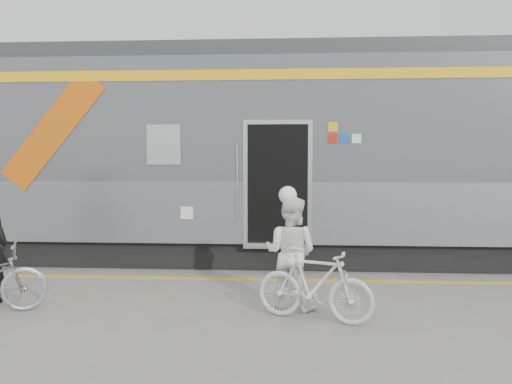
{
  "coord_description": "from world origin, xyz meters",
  "views": [
    {
      "loc": [
        0.92,
        -6.71,
        2.08
      ],
      "look_at": [
        0.36,
        1.6,
        1.5
      ],
      "focal_mm": 38.0,
      "sensor_mm": 36.0,
      "label": 1
    }
  ],
  "objects": [
    {
      "name": "ground",
      "position": [
        0.0,
        0.0,
        0.0
      ],
      "size": [
        90.0,
        90.0,
        0.0
      ],
      "primitive_type": "plane",
      "color": "slate",
      "rests_on": "ground"
    },
    {
      "name": "woman",
      "position": [
        0.9,
        0.52,
        0.76
      ],
      "size": [
        0.89,
        0.8,
        1.52
      ],
      "primitive_type": "imported",
      "rotation": [
        0.0,
        0.0,
        2.77
      ],
      "color": "white",
      "rests_on": "ground"
    },
    {
      "name": "safety_strip",
      "position": [
        0.0,
        2.15,
        0.0
      ],
      "size": [
        24.0,
        0.12,
        0.01
      ],
      "primitive_type": "cube",
      "color": "#EFAD15",
      "rests_on": "ground"
    },
    {
      "name": "bicycle_right",
      "position": [
        1.2,
        -0.03,
        0.46
      ],
      "size": [
        1.58,
        0.95,
        0.92
      ],
      "primitive_type": "imported",
      "rotation": [
        0.0,
        0.0,
        1.2
      ],
      "color": "silver",
      "rests_on": "ground"
    },
    {
      "name": "train",
      "position": [
        -1.53,
        4.19,
        2.05
      ],
      "size": [
        24.0,
        3.17,
        4.1
      ],
      "color": "black",
      "rests_on": "ground"
    },
    {
      "name": "helmet_woman",
      "position": [
        0.9,
        0.52,
        1.64
      ],
      "size": [
        0.24,
        0.24,
        0.24
      ],
      "primitive_type": "sphere",
      "color": "white",
      "rests_on": "woman"
    }
  ]
}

